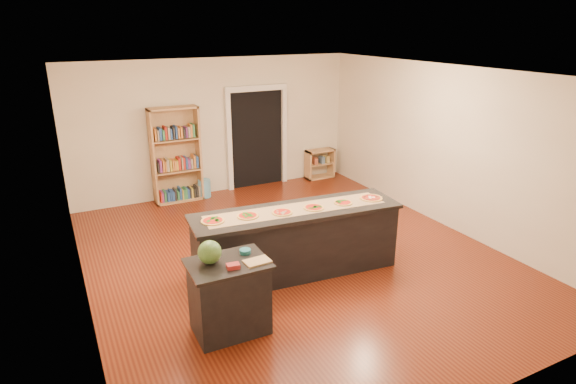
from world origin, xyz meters
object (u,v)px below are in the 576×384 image
kitchen_island (297,241)px  low_shelf (320,164)px  bookshelf (176,155)px  waste_bin (204,188)px  side_counter (229,297)px  watermelon (210,252)px

kitchen_island → low_shelf: (2.62, 3.78, -0.16)m
kitchen_island → low_shelf: bearing=60.3°
kitchen_island → bookshelf: bearing=106.1°
waste_bin → bookshelf: bearing=176.4°
side_counter → low_shelf: bearing=50.6°
low_shelf → waste_bin: 2.82m
side_counter → waste_bin: bearing=76.9°
bookshelf → waste_bin: bearing=-3.6°
side_counter → watermelon: 0.61m
bookshelf → watermelon: bearing=-99.9°
side_counter → watermelon: size_ratio=3.38×
kitchen_island → waste_bin: 3.74m
bookshelf → watermelon: (-0.80, -4.56, 0.07)m
waste_bin → side_counter: bearing=-104.0°
bookshelf → waste_bin: bookshelf is taller
kitchen_island → watermelon: 1.82m
side_counter → bookshelf: bearing=83.3°
kitchen_island → bookshelf: (-0.73, 3.75, 0.46)m
side_counter → low_shelf: (3.97, 4.67, -0.12)m
kitchen_island → bookshelf: 3.85m
side_counter → bookshelf: bookshelf is taller
low_shelf → watermelon: 6.23m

